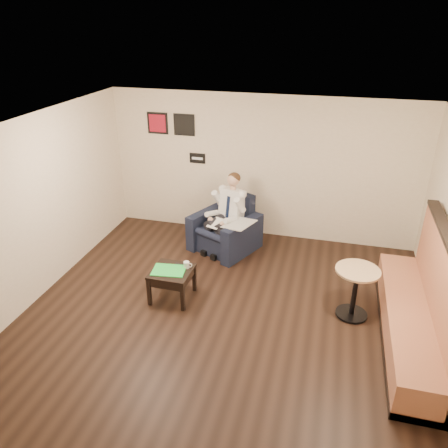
% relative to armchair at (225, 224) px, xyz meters
% --- Properties ---
extents(ground, '(6.00, 6.00, 0.00)m').
position_rel_armchair_xyz_m(ground, '(0.53, -2.19, -0.51)').
color(ground, black).
rests_on(ground, ground).
extents(wall_back, '(6.00, 0.02, 2.80)m').
position_rel_armchair_xyz_m(wall_back, '(0.53, 0.81, 0.89)').
color(wall_back, '#F1E2C5').
rests_on(wall_back, ground).
extents(wall_front, '(6.00, 0.02, 2.80)m').
position_rel_armchair_xyz_m(wall_front, '(0.53, -5.19, 0.89)').
color(wall_front, '#F1E2C5').
rests_on(wall_front, ground).
extents(wall_left, '(0.02, 6.00, 2.80)m').
position_rel_armchair_xyz_m(wall_left, '(-2.47, -2.19, 0.89)').
color(wall_left, '#F1E2C5').
rests_on(wall_left, ground).
extents(ceiling, '(6.00, 6.00, 0.02)m').
position_rel_armchair_xyz_m(ceiling, '(0.53, -2.19, 2.29)').
color(ceiling, white).
rests_on(ceiling, wall_back).
extents(seating_sign, '(0.32, 0.02, 0.20)m').
position_rel_armchair_xyz_m(seating_sign, '(-0.77, 0.79, 0.99)').
color(seating_sign, black).
rests_on(seating_sign, wall_back).
extents(art_print_left, '(0.42, 0.03, 0.42)m').
position_rel_armchair_xyz_m(art_print_left, '(-1.57, 0.79, 1.64)').
color(art_print_left, '#A81428').
rests_on(art_print_left, wall_back).
extents(art_print_right, '(0.42, 0.03, 0.42)m').
position_rel_armchair_xyz_m(art_print_right, '(-1.02, 0.79, 1.64)').
color(art_print_right, black).
rests_on(art_print_right, wall_back).
extents(armchair, '(1.40, 1.40, 1.02)m').
position_rel_armchair_xyz_m(armchair, '(0.00, 0.00, 0.00)').
color(armchair, black).
rests_on(armchair, ground).
extents(seated_man, '(1.02, 1.18, 1.40)m').
position_rel_armchair_xyz_m(seated_man, '(-0.06, -0.12, 0.19)').
color(seated_man, white).
rests_on(seated_man, armchair).
extents(lap_papers, '(0.33, 0.39, 0.01)m').
position_rel_armchair_xyz_m(lap_papers, '(-0.10, -0.22, 0.12)').
color(lap_papers, white).
rests_on(lap_papers, seated_man).
extents(newspaper, '(0.62, 0.68, 0.01)m').
position_rel_armchair_xyz_m(newspaper, '(0.34, -0.28, 0.18)').
color(newspaper, silver).
rests_on(newspaper, armchair).
extents(side_table, '(0.62, 0.62, 0.50)m').
position_rel_armchair_xyz_m(side_table, '(-0.39, -1.77, -0.26)').
color(side_table, black).
rests_on(side_table, ground).
extents(green_folder, '(0.55, 0.42, 0.01)m').
position_rel_armchair_xyz_m(green_folder, '(-0.43, -1.79, 0.00)').
color(green_folder, '#2BD846').
rests_on(green_folder, side_table).
extents(coffee_mug, '(0.09, 0.09, 0.11)m').
position_rel_armchair_xyz_m(coffee_mug, '(-0.19, -1.64, 0.05)').
color(coffee_mug, white).
rests_on(coffee_mug, side_table).
extents(smartphone, '(0.17, 0.11, 0.01)m').
position_rel_armchair_xyz_m(smartphone, '(-0.33, -1.59, -0.00)').
color(smartphone, black).
rests_on(smartphone, side_table).
extents(banquette, '(0.70, 2.95, 1.51)m').
position_rel_armchair_xyz_m(banquette, '(3.12, -1.88, 0.24)').
color(banquette, '#A45E3F').
rests_on(banquette, ground).
extents(cafe_table, '(0.84, 0.84, 0.80)m').
position_rel_armchair_xyz_m(cafe_table, '(2.37, -1.51, -0.11)').
color(cafe_table, tan).
rests_on(cafe_table, ground).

